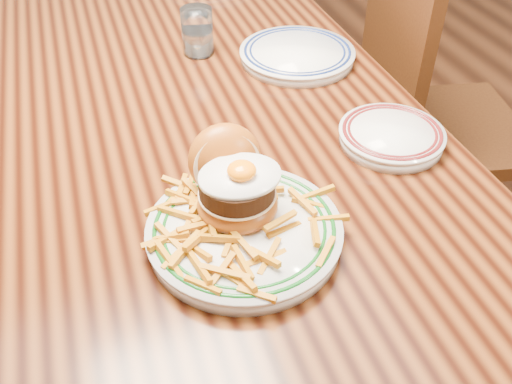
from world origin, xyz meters
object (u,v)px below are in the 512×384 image
object	(u,v)px
table	(197,125)
side_plate	(391,135)
chair_right	(425,116)
main_plate	(241,213)

from	to	relation	value
table	side_plate	xyz separation A→B (m)	(0.30, -0.30, 0.11)
side_plate	table	bearing A→B (deg)	131.50
table	side_plate	size ratio (longest dim) A/B	8.24
side_plate	chair_right	bearing A→B (deg)	43.40
chair_right	side_plate	bearing A→B (deg)	58.97
main_plate	side_plate	xyz separation A→B (m)	(0.33, 0.14, -0.02)
table	main_plate	bearing A→B (deg)	-94.07
side_plate	main_plate	bearing A→B (deg)	-160.88
main_plate	side_plate	bearing A→B (deg)	23.77
chair_right	main_plate	size ratio (longest dim) A/B	3.05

